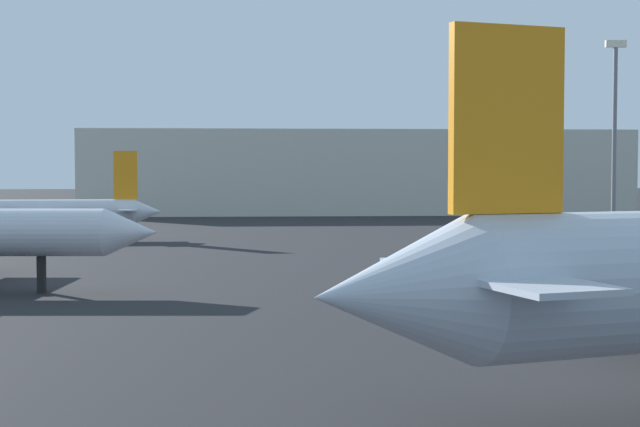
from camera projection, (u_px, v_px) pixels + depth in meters
airplane_distant at (37, 212)px, 93.45m from camera, size 24.53×21.24×8.80m
light_mast_right at (615, 124)px, 109.60m from camera, size 2.40×0.50×21.65m
terminal_building at (354, 172)px, 149.75m from camera, size 82.36×21.18×12.72m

